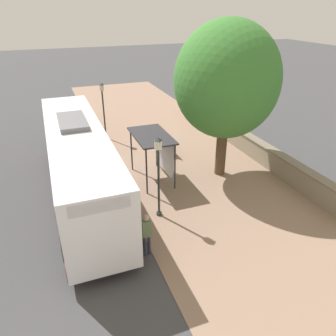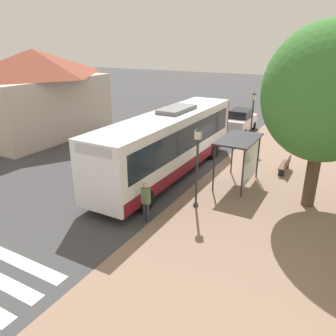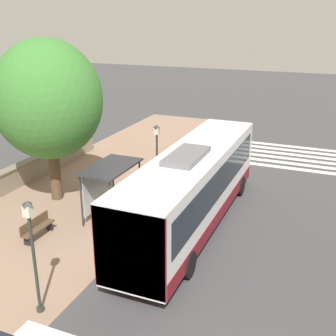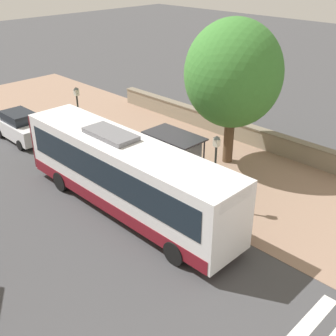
{
  "view_description": "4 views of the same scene",
  "coord_description": "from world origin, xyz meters",
  "views": [
    {
      "loc": [
        2.83,
        16.27,
        8.45
      ],
      "look_at": [
        -1.3,
        5.31,
        2.55
      ],
      "focal_mm": 35.0,
      "sensor_mm": 36.0,
      "label": 1
    },
    {
      "loc": [
        -6.47,
        17.13,
        7.09
      ],
      "look_at": [
        0.25,
        5.04,
        1.72
      ],
      "focal_mm": 35.0,
      "sensor_mm": 36.0,
      "label": 2
    },
    {
      "loc": [
        7.29,
        -13.96,
        8.84
      ],
      "look_at": [
        0.48,
        2.53,
        2.39
      ],
      "focal_mm": 45.0,
      "sensor_mm": 36.0,
      "label": 3
    },
    {
      "loc": [
        12.31,
        15.18,
        10.8
      ],
      "look_at": [
        0.77,
        3.64,
        2.39
      ],
      "focal_mm": 45.0,
      "sensor_mm": 36.0,
      "label": 4
    }
  ],
  "objects": [
    {
      "name": "ground_plane",
      "position": [
        0.0,
        0.0,
        0.0
      ],
      "size": [
        120.0,
        120.0,
        0.0
      ],
      "primitive_type": "plane",
      "color": "#424244",
      "rests_on": "ground"
    },
    {
      "name": "sidewalk_plaza",
      "position": [
        -4.5,
        0.0,
        0.01
      ],
      "size": [
        9.0,
        44.0,
        0.02
      ],
      "color": "#937560",
      "rests_on": "ground"
    },
    {
      "name": "stone_wall",
      "position": [
        -8.55,
        0.0,
        0.6
      ],
      "size": [
        0.6,
        20.0,
        1.19
      ],
      "color": "gray",
      "rests_on": "ground"
    },
    {
      "name": "bus",
      "position": [
        1.87,
        2.01,
        1.9
      ],
      "size": [
        2.61,
        12.12,
        3.68
      ],
      "color": "white",
      "rests_on": "ground"
    },
    {
      "name": "bus_shelter",
      "position": [
        -2.02,
        1.47,
        2.09
      ],
      "size": [
        1.76,
        3.1,
        2.52
      ],
      "color": "#2D2D33",
      "rests_on": "ground"
    },
    {
      "name": "pedestrian",
      "position": [
        0.18,
        7.04,
        1.05
      ],
      "size": [
        0.34,
        0.24,
        1.77
      ],
      "color": "#2D3347",
      "rests_on": "ground"
    },
    {
      "name": "bench",
      "position": [
        -3.82,
        -1.5,
        0.48
      ],
      "size": [
        0.4,
        1.77,
        0.88
      ],
      "color": "brown",
      "rests_on": "ground"
    },
    {
      "name": "street_lamp_near",
      "position": [
        -0.67,
        -5.31,
        2.3
      ],
      "size": [
        0.28,
        0.28,
        3.85
      ],
      "color": "#2D332D",
      "rests_on": "ground"
    },
    {
      "name": "street_lamp_far",
      "position": [
        -1.07,
        4.8,
        2.22
      ],
      "size": [
        0.28,
        0.28,
        3.7
      ],
      "color": "#2D332D",
      "rests_on": "ground"
    },
    {
      "name": "shade_tree",
      "position": [
        -5.53,
        2.18,
        5.09
      ],
      "size": [
        5.19,
        5.19,
        7.97
      ],
      "color": "brown",
      "rests_on": "ground"
    },
    {
      "name": "parked_car_behind_bus",
      "position": [
        1.28,
        -9.05,
        0.91
      ],
      "size": [
        1.92,
        4.15,
        1.85
      ],
      "color": "silver",
      "rests_on": "ground"
    }
  ]
}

